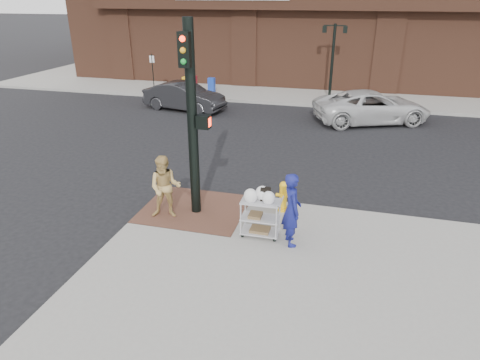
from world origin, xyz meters
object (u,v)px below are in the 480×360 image
(lamp_post, at_px, (333,53))
(woman_blue, at_px, (292,209))
(traffic_signal_pole, at_px, (193,116))
(utility_cart, at_px, (260,214))
(minivan_white, at_px, (372,107))
(sedan_dark, at_px, (184,96))
(pedestrian_tan, at_px, (165,187))
(fire_hydrant, at_px, (283,196))

(lamp_post, bearing_deg, woman_blue, -89.15)
(traffic_signal_pole, distance_m, utility_cart, 2.97)
(minivan_white, bearing_deg, traffic_signal_pole, 134.21)
(sedan_dark, bearing_deg, lamp_post, -48.11)
(minivan_white, bearing_deg, pedestrian_tan, 132.24)
(lamp_post, height_order, utility_cart, lamp_post)
(sedan_dark, bearing_deg, minivan_white, -78.67)
(pedestrian_tan, height_order, utility_cart, pedestrian_tan)
(traffic_signal_pole, bearing_deg, fire_hydrant, 16.77)
(minivan_white, bearing_deg, sedan_dark, 67.82)
(pedestrian_tan, bearing_deg, sedan_dark, 95.10)
(utility_cart, bearing_deg, woman_blue, -11.07)
(pedestrian_tan, xyz_separation_m, utility_cart, (2.61, -0.33, -0.27))
(traffic_signal_pole, relative_size, pedestrian_tan, 2.93)
(sedan_dark, relative_size, utility_cart, 3.36)
(lamp_post, relative_size, utility_cart, 3.11)
(fire_hydrant, bearing_deg, lamp_post, 89.14)
(woman_blue, bearing_deg, sedan_dark, 8.88)
(woman_blue, bearing_deg, lamp_post, -22.34)
(pedestrian_tan, bearing_deg, lamp_post, 64.20)
(traffic_signal_pole, height_order, sedan_dark, traffic_signal_pole)
(fire_hydrant, bearing_deg, sedan_dark, 124.24)
(traffic_signal_pole, height_order, pedestrian_tan, traffic_signal_pole)
(fire_hydrant, bearing_deg, traffic_signal_pole, -163.23)
(traffic_signal_pole, relative_size, utility_cart, 3.89)
(pedestrian_tan, relative_size, utility_cart, 1.33)
(traffic_signal_pole, xyz_separation_m, fire_hydrant, (2.26, 0.68, -2.24))
(pedestrian_tan, bearing_deg, woman_blue, -22.46)
(minivan_white, height_order, utility_cart, minivan_white)
(woman_blue, relative_size, utility_cart, 1.40)
(woman_blue, bearing_deg, traffic_signal_pole, 47.81)
(fire_hydrant, bearing_deg, minivan_white, 76.58)
(lamp_post, relative_size, pedestrian_tan, 2.34)
(sedan_dark, bearing_deg, traffic_signal_pole, -145.71)
(minivan_white, xyz_separation_m, fire_hydrant, (-2.46, -10.30, -0.16))
(sedan_dark, bearing_deg, utility_cart, -139.42)
(pedestrian_tan, distance_m, fire_hydrant, 3.17)
(sedan_dark, distance_m, utility_cart, 13.46)
(traffic_signal_pole, height_order, woman_blue, traffic_signal_pole)
(lamp_post, height_order, woman_blue, lamp_post)
(pedestrian_tan, bearing_deg, utility_cart, -21.55)
(woman_blue, xyz_separation_m, sedan_dark, (-7.43, 11.85, -0.34))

